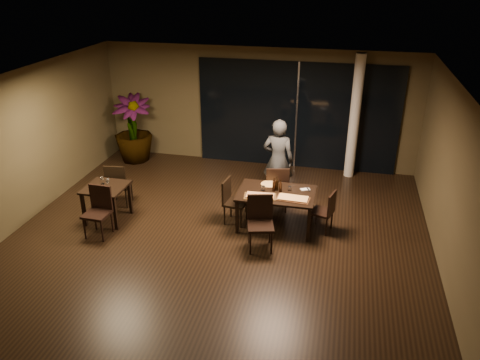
# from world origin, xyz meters

# --- Properties ---
(ground) EXTENTS (8.00, 8.00, 0.00)m
(ground) POSITION_xyz_m (0.00, 0.00, 0.00)
(ground) COLOR black
(ground) RESTS_ON ground
(wall_back) EXTENTS (8.00, 0.10, 3.00)m
(wall_back) POSITION_xyz_m (0.00, 4.05, 1.50)
(wall_back) COLOR #453C24
(wall_back) RESTS_ON ground
(wall_front) EXTENTS (8.00, 0.10, 3.00)m
(wall_front) POSITION_xyz_m (0.00, -4.05, 1.50)
(wall_front) COLOR #453C24
(wall_front) RESTS_ON ground
(wall_left) EXTENTS (0.10, 8.00, 3.00)m
(wall_left) POSITION_xyz_m (-4.05, 0.00, 1.50)
(wall_left) COLOR #453C24
(wall_left) RESTS_ON ground
(wall_right) EXTENTS (0.10, 8.00, 3.00)m
(wall_right) POSITION_xyz_m (4.05, 0.00, 1.50)
(wall_right) COLOR #453C24
(wall_right) RESTS_ON ground
(ceiling) EXTENTS (8.00, 8.00, 0.04)m
(ceiling) POSITION_xyz_m (0.00, 0.00, 3.02)
(ceiling) COLOR silver
(ceiling) RESTS_ON wall_back
(window_panel) EXTENTS (5.00, 0.06, 2.70)m
(window_panel) POSITION_xyz_m (1.00, 3.96, 1.35)
(window_panel) COLOR black
(window_panel) RESTS_ON ground
(column) EXTENTS (0.24, 0.24, 3.00)m
(column) POSITION_xyz_m (2.40, 3.65, 1.50)
(column) COLOR silver
(column) RESTS_ON ground
(main_table) EXTENTS (1.50, 1.00, 0.75)m
(main_table) POSITION_xyz_m (1.00, 0.80, 0.68)
(main_table) COLOR black
(main_table) RESTS_ON ground
(side_table) EXTENTS (0.80, 0.80, 0.75)m
(side_table) POSITION_xyz_m (-2.40, 0.30, 0.62)
(side_table) COLOR black
(side_table) RESTS_ON ground
(chair_main_far) EXTENTS (0.57, 0.57, 1.02)m
(chair_main_far) POSITION_xyz_m (0.92, 1.45, 0.57)
(chair_main_far) COLOR black
(chair_main_far) RESTS_ON ground
(chair_main_near) EXTENTS (0.57, 0.57, 1.01)m
(chair_main_near) POSITION_xyz_m (0.83, 0.01, 0.57)
(chair_main_near) COLOR black
(chair_main_near) RESTS_ON ground
(chair_main_left) EXTENTS (0.48, 0.48, 0.93)m
(chair_main_left) POSITION_xyz_m (0.10, 0.78, 0.52)
(chair_main_left) COLOR black
(chair_main_left) RESTS_ON ground
(chair_main_right) EXTENTS (0.49, 0.49, 0.86)m
(chair_main_right) POSITION_xyz_m (1.98, 0.81, 0.48)
(chair_main_right) COLOR black
(chair_main_right) RESTS_ON ground
(chair_side_far) EXTENTS (0.51, 0.51, 0.99)m
(chair_side_far) POSITION_xyz_m (-2.44, 0.89, 0.55)
(chair_side_far) COLOR black
(chair_side_far) RESTS_ON ground
(chair_side_near) EXTENTS (0.48, 0.48, 0.99)m
(chair_side_near) POSITION_xyz_m (-2.28, -0.24, 0.55)
(chair_side_near) COLOR black
(chair_side_near) RESTS_ON ground
(diner) EXTENTS (0.66, 0.46, 1.86)m
(diner) POSITION_xyz_m (0.84, 2.01, 0.93)
(diner) COLOR #2D2F32
(diner) RESTS_ON ground
(potted_plant) EXTENTS (1.24, 1.24, 1.76)m
(potted_plant) POSITION_xyz_m (-3.21, 3.40, 0.88)
(potted_plant) COLOR #1B4C19
(potted_plant) RESTS_ON ground
(pizza_board_left) EXTENTS (0.65, 0.39, 0.01)m
(pizza_board_left) POSITION_xyz_m (0.72, 0.54, 0.76)
(pizza_board_left) COLOR #462F16
(pizza_board_left) RESTS_ON main_table
(pizza_board_right) EXTENTS (0.64, 0.36, 0.01)m
(pizza_board_right) POSITION_xyz_m (1.35, 0.58, 0.76)
(pizza_board_right) COLOR #4D2C18
(pizza_board_right) RESTS_ON main_table
(oblong_pizza_left) EXTENTS (0.52, 0.27, 0.02)m
(oblong_pizza_left) POSITION_xyz_m (0.72, 0.54, 0.77)
(oblong_pizza_left) COLOR maroon
(oblong_pizza_left) RESTS_ON pizza_board_left
(oblong_pizza_right) EXTENTS (0.55, 0.27, 0.02)m
(oblong_pizza_right) POSITION_xyz_m (1.35, 0.58, 0.77)
(oblong_pizza_right) COLOR maroon
(oblong_pizza_right) RESTS_ON pizza_board_right
(round_pizza) EXTENTS (0.33, 0.33, 0.01)m
(round_pizza) POSITION_xyz_m (0.80, 1.12, 0.76)
(round_pizza) COLOR #B22013
(round_pizza) RESTS_ON main_table
(bottle_a) EXTENTS (0.06, 0.06, 0.29)m
(bottle_a) POSITION_xyz_m (0.94, 0.85, 0.89)
(bottle_a) COLOR black
(bottle_a) RESTS_ON main_table
(bottle_b) EXTENTS (0.06, 0.06, 0.27)m
(bottle_b) POSITION_xyz_m (1.07, 0.84, 0.89)
(bottle_b) COLOR black
(bottle_b) RESTS_ON main_table
(bottle_c) EXTENTS (0.07, 0.07, 0.30)m
(bottle_c) POSITION_xyz_m (0.99, 0.90, 0.90)
(bottle_c) COLOR black
(bottle_c) RESTS_ON main_table
(tumbler_left) EXTENTS (0.08, 0.08, 0.09)m
(tumbler_left) POSITION_xyz_m (0.73, 0.83, 0.80)
(tumbler_left) COLOR white
(tumbler_left) RESTS_ON main_table
(tumbler_right) EXTENTS (0.07, 0.07, 0.08)m
(tumbler_right) POSITION_xyz_m (1.24, 0.96, 0.79)
(tumbler_right) COLOR white
(tumbler_right) RESTS_ON main_table
(napkin_near) EXTENTS (0.20, 0.15, 0.01)m
(napkin_near) POSITION_xyz_m (1.55, 0.68, 0.76)
(napkin_near) COLOR silver
(napkin_near) RESTS_ON main_table
(napkin_far) EXTENTS (0.21, 0.17, 0.01)m
(napkin_far) POSITION_xyz_m (1.54, 1.05, 0.76)
(napkin_far) COLOR white
(napkin_far) RESTS_ON main_table
(wine_glass_a) EXTENTS (0.07, 0.07, 0.16)m
(wine_glass_a) POSITION_xyz_m (-2.50, 0.39, 0.83)
(wine_glass_a) COLOR white
(wine_glass_a) RESTS_ON side_table
(wine_glass_b) EXTENTS (0.09, 0.09, 0.20)m
(wine_glass_b) POSITION_xyz_m (-2.30, 0.25, 0.85)
(wine_glass_b) COLOR white
(wine_glass_b) RESTS_ON side_table
(side_napkin) EXTENTS (0.21, 0.17, 0.01)m
(side_napkin) POSITION_xyz_m (-2.31, 0.09, 0.76)
(side_napkin) COLOR silver
(side_napkin) RESTS_ON side_table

